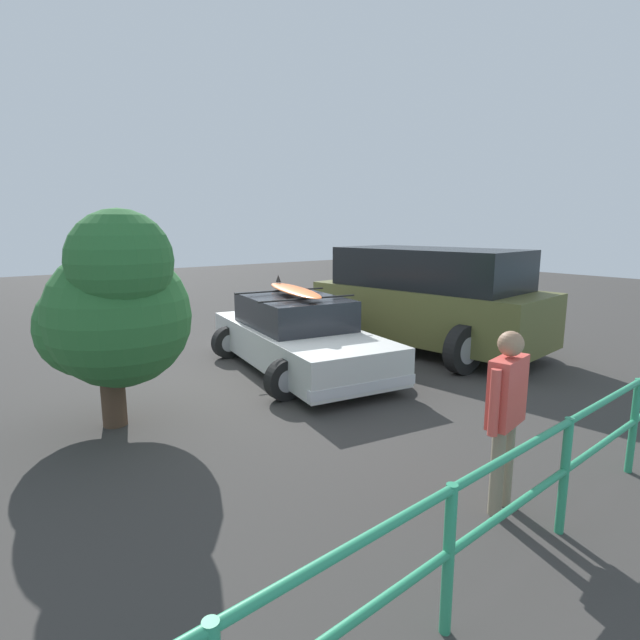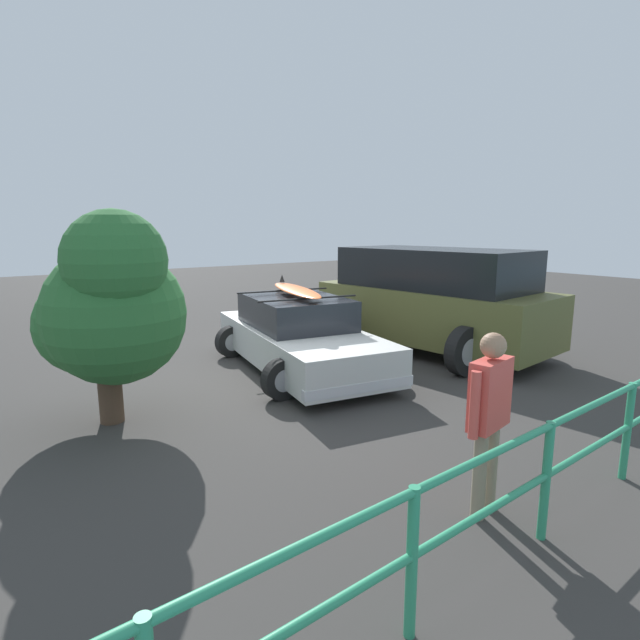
# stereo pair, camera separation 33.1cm
# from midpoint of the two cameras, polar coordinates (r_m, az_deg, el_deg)

# --- Properties ---
(ground_plane) EXTENTS (44.00, 44.00, 0.02)m
(ground_plane) POSITION_cam_midpoint_polar(r_m,az_deg,el_deg) (8.02, -6.84, -7.07)
(ground_plane) COLOR #383533
(ground_plane) RESTS_ON ground
(sedan_car) EXTENTS (2.70, 4.45, 1.52)m
(sedan_car) POSITION_cam_midpoint_polar(r_m,az_deg,el_deg) (8.55, -3.74, -1.76)
(sedan_car) COLOR silver
(sedan_car) RESTS_ON ground
(suv_car) EXTENTS (3.06, 4.82, 2.01)m
(suv_car) POSITION_cam_midpoint_polar(r_m,az_deg,el_deg) (9.97, 11.25, 2.43)
(suv_car) COLOR brown
(suv_car) RESTS_ON ground
(person_bystander) EXTENTS (0.61, 0.26, 1.58)m
(person_bystander) POSITION_cam_midpoint_polar(r_m,az_deg,el_deg) (4.45, 18.52, -9.21)
(person_bystander) COLOR gray
(person_bystander) RESTS_ON ground
(railing_fence) EXTENTS (9.29, 0.47, 0.97)m
(railing_fence) POSITION_cam_midpoint_polar(r_m,az_deg,el_deg) (4.40, 24.33, -14.14)
(railing_fence) COLOR #2D9366
(railing_fence) RESTS_ON ground
(bush_near_left) EXTENTS (1.69, 2.00, 2.62)m
(bush_near_left) POSITION_cam_midpoint_polar(r_m,az_deg,el_deg) (6.38, -24.05, 1.28)
(bush_near_left) COLOR #4C3828
(bush_near_left) RESTS_ON ground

